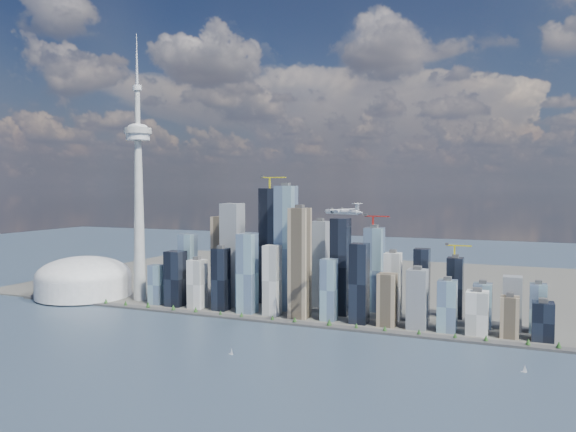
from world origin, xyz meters
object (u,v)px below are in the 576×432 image
at_px(airplane, 343,211).
at_px(needle_tower, 139,189).
at_px(sailboat_east, 524,370).
at_px(dome_stadium, 84,279).
at_px(sailboat_west, 231,352).

bearing_deg(airplane, needle_tower, -174.74).
bearing_deg(sailboat_east, airplane, -177.83).
distance_m(needle_tower, dome_stadium, 241.40).
height_order(needle_tower, airplane, needle_tower).
relative_size(dome_stadium, airplane, 2.85).
xyz_separation_m(needle_tower, sailboat_east, (740.94, -182.49, -232.38)).
height_order(needle_tower, sailboat_east, needle_tower).
bearing_deg(airplane, sailboat_west, -114.14).
bearing_deg(sailboat_west, dome_stadium, 170.61).
xyz_separation_m(dome_stadium, sailboat_east, (880.94, -172.49, -35.98)).
distance_m(dome_stadium, sailboat_east, 898.39).
height_order(needle_tower, dome_stadium, needle_tower).
relative_size(needle_tower, dome_stadium, 2.75).
bearing_deg(dome_stadium, sailboat_west, -26.71).
height_order(airplane, sailboat_west, airplane).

